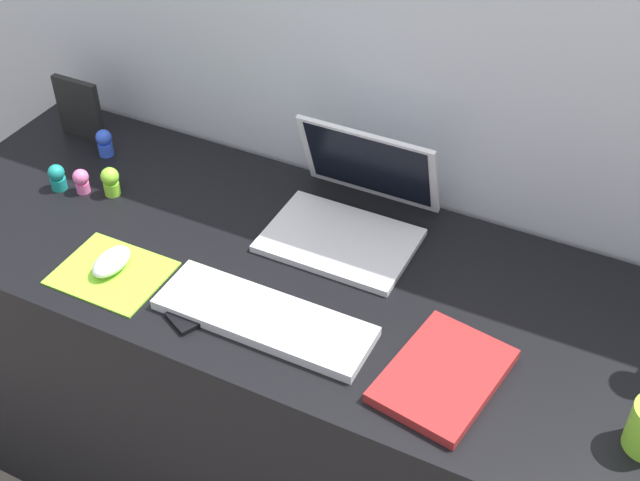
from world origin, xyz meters
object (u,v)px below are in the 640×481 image
(toy_figurine_teal, at_px, (58,176))
(cell_phone, at_px, (203,310))
(laptop, at_px, (353,206))
(keyboard, at_px, (264,318))
(toy_figurine_lime, at_px, (111,181))
(notebook_pad, at_px, (443,375))
(toy_figurine_blue, at_px, (105,142))
(toy_figurine_pink, at_px, (81,180))
(picture_frame, at_px, (79,109))
(mouse, at_px, (111,262))

(toy_figurine_teal, bearing_deg, cell_phone, -20.74)
(laptop, relative_size, keyboard, 0.73)
(laptop, bearing_deg, toy_figurine_lime, -165.64)
(notebook_pad, distance_m, toy_figurine_blue, 0.98)
(notebook_pad, bearing_deg, cell_phone, -165.41)
(notebook_pad, xyz_separation_m, toy_figurine_pink, (-0.89, 0.15, 0.02))
(notebook_pad, height_order, toy_figurine_blue, toy_figurine_blue)
(toy_figurine_teal, distance_m, toy_figurine_pink, 0.06)
(picture_frame, relative_size, toy_figurine_pink, 2.66)
(cell_phone, xyz_separation_m, picture_frame, (-0.58, 0.38, 0.07))
(laptop, height_order, keyboard, laptop)
(toy_figurine_teal, distance_m, toy_figurine_blue, 0.15)
(keyboard, bearing_deg, mouse, -178.56)
(mouse, xyz_separation_m, picture_frame, (-0.36, 0.36, 0.05))
(keyboard, relative_size, cell_phone, 3.20)
(laptop, xyz_separation_m, picture_frame, (-0.72, 0.03, 0.02))
(picture_frame, bearing_deg, cell_phone, -33.08)
(keyboard, distance_m, picture_frame, 0.78)
(laptop, distance_m, mouse, 0.49)
(cell_phone, xyz_separation_m, toy_figurine_lime, (-0.38, 0.22, 0.03))
(notebook_pad, xyz_separation_m, toy_figurine_teal, (-0.95, 0.14, 0.02))
(mouse, relative_size, notebook_pad, 0.40)
(cell_phone, bearing_deg, keyboard, 39.69)
(laptop, xyz_separation_m, cell_phone, (-0.14, -0.35, -0.05))
(keyboard, xyz_separation_m, picture_frame, (-0.69, 0.35, 0.06))
(toy_figurine_teal, bearing_deg, keyboard, -14.71)
(toy_figurine_teal, relative_size, toy_figurine_blue, 0.92)
(toy_figurine_blue, bearing_deg, toy_figurine_teal, -94.01)
(mouse, distance_m, toy_figurine_teal, 0.32)
(notebook_pad, height_order, picture_frame, picture_frame)
(mouse, bearing_deg, toy_figurine_lime, 127.38)
(toy_figurine_lime, xyz_separation_m, toy_figurine_pink, (-0.06, -0.02, -0.00))
(cell_phone, height_order, toy_figurine_lime, toy_figurine_lime)
(notebook_pad, relative_size, toy_figurine_blue, 3.66)
(laptop, xyz_separation_m, mouse, (-0.36, -0.33, -0.03))
(toy_figurine_blue, bearing_deg, notebook_pad, -17.38)
(keyboard, height_order, toy_figurine_blue, toy_figurine_blue)
(picture_frame, bearing_deg, toy_figurine_blue, -22.78)
(mouse, relative_size, toy_figurine_pink, 1.70)
(toy_figurine_pink, bearing_deg, picture_frame, 128.29)
(picture_frame, bearing_deg, notebook_pad, -17.91)
(toy_figurine_lime, bearing_deg, cell_phone, -30.38)
(laptop, distance_m, toy_figurine_teal, 0.66)
(toy_figurine_pink, bearing_deg, toy_figurine_blue, 107.64)
(mouse, distance_m, toy_figurine_pink, 0.28)
(keyboard, distance_m, mouse, 0.34)
(laptop, relative_size, picture_frame, 2.00)
(mouse, relative_size, picture_frame, 0.64)
(toy_figurine_teal, bearing_deg, notebook_pad, -8.57)
(picture_frame, height_order, toy_figurine_blue, picture_frame)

